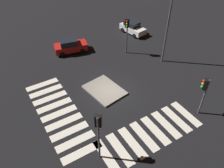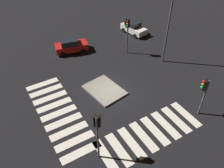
{
  "view_description": "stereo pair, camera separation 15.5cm",
  "coord_description": "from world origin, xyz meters",
  "px_view_note": "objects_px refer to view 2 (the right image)",
  "views": [
    {
      "loc": [
        14.09,
        -8.6,
        14.82
      ],
      "look_at": [
        0.0,
        0.0,
        1.0
      ],
      "focal_mm": 36.58,
      "sensor_mm": 36.0,
      "label": 1
    },
    {
      "loc": [
        14.17,
        -8.46,
        14.82
      ],
      "look_at": [
        0.0,
        0.0,
        1.0
      ],
      "focal_mm": 36.58,
      "sensor_mm": 36.0,
      "label": 2
    }
  ],
  "objects_px": {
    "traffic_light_east": "(98,127)",
    "traffic_island": "(105,90)",
    "traffic_light_north": "(204,89)",
    "car_white": "(133,28)",
    "street_lamp": "(171,13)",
    "car_red": "(71,46)",
    "traffic_light_west": "(128,28)"
  },
  "relations": [
    {
      "from": "traffic_island",
      "to": "car_red",
      "type": "bearing_deg",
      "value": 179.37
    },
    {
      "from": "street_lamp",
      "to": "traffic_island",
      "type": "bearing_deg",
      "value": -82.76
    },
    {
      "from": "car_red",
      "to": "traffic_light_west",
      "type": "height_order",
      "value": "traffic_light_west"
    },
    {
      "from": "car_white",
      "to": "traffic_island",
      "type": "bearing_deg",
      "value": -57.2
    },
    {
      "from": "traffic_light_east",
      "to": "traffic_light_north",
      "type": "distance_m",
      "value": 9.36
    },
    {
      "from": "traffic_light_west",
      "to": "traffic_light_east",
      "type": "relative_size",
      "value": 1.03
    },
    {
      "from": "car_red",
      "to": "street_lamp",
      "type": "bearing_deg",
      "value": -29.2
    },
    {
      "from": "traffic_island",
      "to": "traffic_light_north",
      "type": "distance_m",
      "value": 9.08
    },
    {
      "from": "car_white",
      "to": "traffic_light_west",
      "type": "height_order",
      "value": "traffic_light_west"
    },
    {
      "from": "street_lamp",
      "to": "car_red",
      "type": "bearing_deg",
      "value": -131.82
    },
    {
      "from": "car_white",
      "to": "traffic_light_north",
      "type": "distance_m",
      "value": 15.75
    },
    {
      "from": "car_red",
      "to": "traffic_light_east",
      "type": "xyz_separation_m",
      "value": [
        14.35,
        -3.93,
        2.4
      ]
    },
    {
      "from": "car_red",
      "to": "traffic_light_east",
      "type": "height_order",
      "value": "traffic_light_east"
    },
    {
      "from": "traffic_light_east",
      "to": "street_lamp",
      "type": "relative_size",
      "value": 0.49
    },
    {
      "from": "car_white",
      "to": "traffic_light_east",
      "type": "relative_size",
      "value": 0.92
    },
    {
      "from": "traffic_light_east",
      "to": "traffic_light_north",
      "type": "height_order",
      "value": "traffic_light_east"
    },
    {
      "from": "traffic_light_north",
      "to": "traffic_island",
      "type": "bearing_deg",
      "value": 0.57
    },
    {
      "from": "traffic_light_east",
      "to": "traffic_light_north",
      "type": "bearing_deg",
      "value": -55.61
    },
    {
      "from": "traffic_light_north",
      "to": "street_lamp",
      "type": "xyz_separation_m",
      "value": [
        -7.75,
        2.74,
        2.98
      ]
    },
    {
      "from": "traffic_island",
      "to": "street_lamp",
      "type": "relative_size",
      "value": 0.48
    },
    {
      "from": "street_lamp",
      "to": "car_white",
      "type": "bearing_deg",
      "value": 171.85
    },
    {
      "from": "traffic_light_east",
      "to": "car_white",
      "type": "bearing_deg",
      "value": -3.68
    },
    {
      "from": "traffic_light_east",
      "to": "traffic_island",
      "type": "bearing_deg",
      "value": 6.02
    },
    {
      "from": "car_red",
      "to": "street_lamp",
      "type": "distance_m",
      "value": 11.99
    },
    {
      "from": "traffic_light_west",
      "to": "street_lamp",
      "type": "relative_size",
      "value": 0.51
    },
    {
      "from": "traffic_island",
      "to": "car_red",
      "type": "xyz_separation_m",
      "value": [
        -8.33,
        0.09,
        0.74
      ]
    },
    {
      "from": "traffic_light_north",
      "to": "street_lamp",
      "type": "distance_m",
      "value": 8.74
    },
    {
      "from": "car_white",
      "to": "car_red",
      "type": "bearing_deg",
      "value": -98.73
    },
    {
      "from": "car_red",
      "to": "car_white",
      "type": "bearing_deg",
      "value": 13.37
    },
    {
      "from": "traffic_island",
      "to": "traffic_light_north",
      "type": "height_order",
      "value": "traffic_light_north"
    },
    {
      "from": "traffic_island",
      "to": "street_lamp",
      "type": "height_order",
      "value": "street_lamp"
    },
    {
      "from": "car_white",
      "to": "car_red",
      "type": "height_order",
      "value": "car_red"
    }
  ]
}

